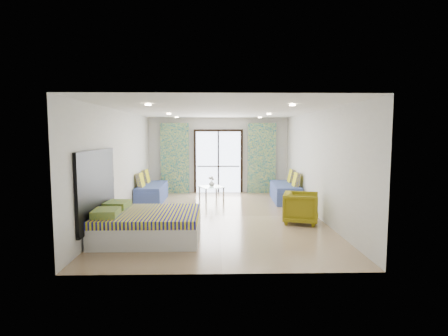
{
  "coord_description": "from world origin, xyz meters",
  "views": [
    {
      "loc": [
        -0.1,
        -8.85,
        2.1
      ],
      "look_at": [
        0.14,
        1.02,
        1.15
      ],
      "focal_mm": 28.0,
      "sensor_mm": 36.0,
      "label": 1
    }
  ],
  "objects_px": {
    "daybed_left": "(151,192)",
    "daybed_right": "(286,191)",
    "bed": "(147,225)",
    "armchair": "(301,206)",
    "coffee_table": "(211,188)"
  },
  "relations": [
    {
      "from": "armchair",
      "to": "bed",
      "type": "bearing_deg",
      "value": 125.18
    },
    {
      "from": "daybed_right",
      "to": "armchair",
      "type": "height_order",
      "value": "daybed_right"
    },
    {
      "from": "bed",
      "to": "daybed_left",
      "type": "bearing_deg",
      "value": 99.16
    },
    {
      "from": "daybed_left",
      "to": "daybed_right",
      "type": "bearing_deg",
      "value": -0.79
    },
    {
      "from": "daybed_left",
      "to": "bed",
      "type": "bearing_deg",
      "value": -81.46
    },
    {
      "from": "daybed_left",
      "to": "armchair",
      "type": "height_order",
      "value": "daybed_left"
    },
    {
      "from": "bed",
      "to": "daybed_right",
      "type": "bearing_deg",
      "value": 47.74
    },
    {
      "from": "bed",
      "to": "daybed_right",
      "type": "distance_m",
      "value": 5.35
    },
    {
      "from": "daybed_right",
      "to": "coffee_table",
      "type": "relative_size",
      "value": 2.24
    },
    {
      "from": "bed",
      "to": "daybed_left",
      "type": "xyz_separation_m",
      "value": [
        -0.64,
        3.97,
        0.01
      ]
    },
    {
      "from": "bed",
      "to": "daybed_left",
      "type": "height_order",
      "value": "daybed_left"
    },
    {
      "from": "daybed_left",
      "to": "daybed_right",
      "type": "xyz_separation_m",
      "value": [
        4.23,
        -0.01,
        0.0
      ]
    },
    {
      "from": "daybed_left",
      "to": "daybed_right",
      "type": "distance_m",
      "value": 4.23
    },
    {
      "from": "bed",
      "to": "coffee_table",
      "type": "relative_size",
      "value": 2.28
    },
    {
      "from": "bed",
      "to": "armchair",
      "type": "xyz_separation_m",
      "value": [
        3.4,
        1.18,
        0.11
      ]
    }
  ]
}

